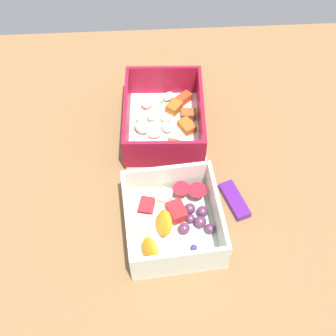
# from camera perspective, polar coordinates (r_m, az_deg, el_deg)

# --- Properties ---
(table_surface) EXTENTS (0.80, 0.80, 0.02)m
(table_surface) POSITION_cam_1_polar(r_m,az_deg,el_deg) (0.77, 0.22, -1.74)
(table_surface) COLOR brown
(table_surface) RESTS_ON ground
(pasta_container) EXTENTS (0.19, 0.15, 0.07)m
(pasta_container) POSITION_cam_1_polar(r_m,az_deg,el_deg) (0.82, -0.44, 6.08)
(pasta_container) COLOR white
(pasta_container) RESTS_ON table_surface
(fruit_bowl) EXTENTS (0.16, 0.15, 0.06)m
(fruit_bowl) POSITION_cam_1_polar(r_m,az_deg,el_deg) (0.70, 0.66, -6.57)
(fruit_bowl) COLOR silver
(fruit_bowl) RESTS_ON table_surface
(candy_bar) EXTENTS (0.07, 0.04, 0.01)m
(candy_bar) POSITION_cam_1_polar(r_m,az_deg,el_deg) (0.74, 8.37, -4.04)
(candy_bar) COLOR #51197A
(candy_bar) RESTS_ON table_surface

